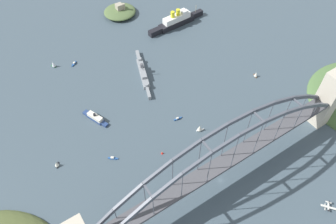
{
  "coord_description": "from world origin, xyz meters",
  "views": [
    {
      "loc": [
        -105.63,
        -82.56,
        240.28
      ],
      "look_at": [
        0.0,
        79.18,
        8.0
      ],
      "focal_mm": 34.62,
      "sensor_mm": 36.0,
      "label": 1
    }
  ],
  "objects_px": {
    "fort_island_mid_harbor": "(120,11)",
    "harbor_arch_bridge": "(226,160)",
    "channel_marker_buoy": "(162,153)",
    "small_boat_6": "(74,64)",
    "seaplane_taxiing_near_bridge": "(328,207)",
    "small_boat_1": "(200,128)",
    "ocean_liner": "(176,21)",
    "small_boat_3": "(57,164)",
    "small_boat_5": "(178,119)",
    "harbor_ferry_steamer": "(95,118)",
    "small_boat_2": "(256,74)",
    "naval_cruiser": "(143,73)",
    "small_boat_4": "(53,64)",
    "small_boat_0": "(113,158)"
  },
  "relations": [
    {
      "from": "small_boat_6",
      "to": "channel_marker_buoy",
      "type": "height_order",
      "value": "channel_marker_buoy"
    },
    {
      "from": "naval_cruiser",
      "to": "small_boat_0",
      "type": "height_order",
      "value": "naval_cruiser"
    },
    {
      "from": "small_boat_5",
      "to": "small_boat_3",
      "type": "bearing_deg",
      "value": 173.05
    },
    {
      "from": "small_boat_4",
      "to": "channel_marker_buoy",
      "type": "xyz_separation_m",
      "value": [
        38.99,
        -158.67,
        -2.72
      ]
    },
    {
      "from": "small_boat_1",
      "to": "channel_marker_buoy",
      "type": "relative_size",
      "value": 2.77
    },
    {
      "from": "small_boat_3",
      "to": "channel_marker_buoy",
      "type": "xyz_separation_m",
      "value": [
        81.14,
        -38.12,
        -1.77
      ]
    },
    {
      "from": "ocean_liner",
      "to": "small_boat_0",
      "type": "bearing_deg",
      "value": -139.86
    },
    {
      "from": "harbor_ferry_steamer",
      "to": "small_boat_2",
      "type": "xyz_separation_m",
      "value": [
        167.06,
        -39.92,
        0.66
      ]
    },
    {
      "from": "small_boat_5",
      "to": "channel_marker_buoy",
      "type": "distance_m",
      "value": 40.88
    },
    {
      "from": "ocean_liner",
      "to": "small_boat_6",
      "type": "height_order",
      "value": "ocean_liner"
    },
    {
      "from": "seaplane_taxiing_near_bridge",
      "to": "small_boat_5",
      "type": "bearing_deg",
      "value": 109.18
    },
    {
      "from": "naval_cruiser",
      "to": "seaplane_taxiing_near_bridge",
      "type": "xyz_separation_m",
      "value": [
        44.12,
        -206.66,
        -0.79
      ]
    },
    {
      "from": "small_boat_5",
      "to": "seaplane_taxiing_near_bridge",
      "type": "bearing_deg",
      "value": -70.82
    },
    {
      "from": "small_boat_4",
      "to": "channel_marker_buoy",
      "type": "height_order",
      "value": "small_boat_4"
    },
    {
      "from": "seaplane_taxiing_near_bridge",
      "to": "small_boat_4",
      "type": "distance_m",
      "value": 295.56
    },
    {
      "from": "small_boat_3",
      "to": "channel_marker_buoy",
      "type": "height_order",
      "value": "small_boat_3"
    },
    {
      "from": "channel_marker_buoy",
      "to": "ocean_liner",
      "type": "bearing_deg",
      "value": 52.16
    },
    {
      "from": "seaplane_taxiing_near_bridge",
      "to": "small_boat_5",
      "type": "distance_m",
      "value": 144.0
    },
    {
      "from": "small_boat_2",
      "to": "harbor_arch_bridge",
      "type": "bearing_deg",
      "value": -145.3
    },
    {
      "from": "naval_cruiser",
      "to": "fort_island_mid_harbor",
      "type": "bearing_deg",
      "value": 74.2
    },
    {
      "from": "small_boat_3",
      "to": "channel_marker_buoy",
      "type": "distance_m",
      "value": 89.66
    },
    {
      "from": "seaplane_taxiing_near_bridge",
      "to": "small_boat_1",
      "type": "xyz_separation_m",
      "value": [
        -38.12,
        114.09,
        1.28
      ]
    },
    {
      "from": "ocean_liner",
      "to": "small_boat_1",
      "type": "relative_size",
      "value": 10.54
    },
    {
      "from": "small_boat_1",
      "to": "small_boat_3",
      "type": "distance_m",
      "value": 128.35
    },
    {
      "from": "small_boat_2",
      "to": "small_boat_6",
      "type": "relative_size",
      "value": 0.87
    },
    {
      "from": "fort_island_mid_harbor",
      "to": "small_boat_3",
      "type": "distance_m",
      "value": 226.05
    },
    {
      "from": "harbor_arch_bridge",
      "to": "small_boat_3",
      "type": "relative_size",
      "value": 47.69
    },
    {
      "from": "harbor_ferry_steamer",
      "to": "seaplane_taxiing_near_bridge",
      "type": "distance_m",
      "value": 211.18
    },
    {
      "from": "small_boat_3",
      "to": "small_boat_4",
      "type": "xyz_separation_m",
      "value": [
        42.15,
        120.55,
        0.96
      ]
    },
    {
      "from": "small_boat_4",
      "to": "channel_marker_buoy",
      "type": "relative_size",
      "value": 2.98
    },
    {
      "from": "small_boat_3",
      "to": "ocean_liner",
      "type": "bearing_deg",
      "value": 29.37
    },
    {
      "from": "fort_island_mid_harbor",
      "to": "channel_marker_buoy",
      "type": "xyz_separation_m",
      "value": [
        -68.09,
        -207.9,
        -3.13
      ]
    },
    {
      "from": "harbor_arch_bridge",
      "to": "small_boat_3",
      "type": "xyz_separation_m",
      "value": [
        -107.52,
        86.15,
        -28.58
      ]
    },
    {
      "from": "small_boat_6",
      "to": "small_boat_3",
      "type": "bearing_deg",
      "value": -118.84
    },
    {
      "from": "seaplane_taxiing_near_bridge",
      "to": "fort_island_mid_harbor",
      "type": "bearing_deg",
      "value": 92.18
    },
    {
      "from": "small_boat_5",
      "to": "naval_cruiser",
      "type": "bearing_deg",
      "value": 87.42
    },
    {
      "from": "small_boat_6",
      "to": "channel_marker_buoy",
      "type": "xyz_separation_m",
      "value": [
        19.16,
        -150.7,
        0.28
      ]
    },
    {
      "from": "fort_island_mid_harbor",
      "to": "harbor_arch_bridge",
      "type": "bearing_deg",
      "value": -99.26
    },
    {
      "from": "seaplane_taxiing_near_bridge",
      "to": "small_boat_4",
      "type": "bearing_deg",
      "value": 113.79
    },
    {
      "from": "seaplane_taxiing_near_bridge",
      "to": "small_boat_6",
      "type": "bearing_deg",
      "value": 110.74
    },
    {
      "from": "small_boat_0",
      "to": "small_boat_2",
      "type": "bearing_deg",
      "value": 2.65
    },
    {
      "from": "harbor_ferry_steamer",
      "to": "fort_island_mid_harbor",
      "type": "xyz_separation_m",
      "value": [
        100.5,
        141.04,
        1.77
      ]
    },
    {
      "from": "fort_island_mid_harbor",
      "to": "small_boat_6",
      "type": "xyz_separation_m",
      "value": [
        -87.25,
        -57.2,
        -3.41
      ]
    },
    {
      "from": "ocean_liner",
      "to": "small_boat_0",
      "type": "xyz_separation_m",
      "value": [
        -154.01,
        -129.88,
        -5.69
      ]
    },
    {
      "from": "fort_island_mid_harbor",
      "to": "small_boat_4",
      "type": "xyz_separation_m",
      "value": [
        -107.08,
        -49.24,
        -0.41
      ]
    },
    {
      "from": "small_boat_6",
      "to": "small_boat_0",
      "type": "bearing_deg",
      "value": -98.32
    },
    {
      "from": "ocean_liner",
      "to": "harbor_ferry_steamer",
      "type": "height_order",
      "value": "ocean_liner"
    },
    {
      "from": "small_boat_4",
      "to": "small_boat_1",
      "type": "bearing_deg",
      "value": -62.59
    },
    {
      "from": "channel_marker_buoy",
      "to": "seaplane_taxiing_near_bridge",
      "type": "bearing_deg",
      "value": -54.33
    },
    {
      "from": "small_boat_0",
      "to": "small_boat_4",
      "type": "xyz_separation_m",
      "value": [
        -0.56,
        139.73,
        3.05
      ]
    }
  ]
}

